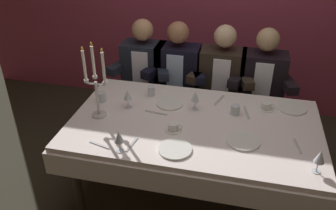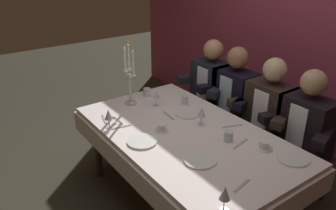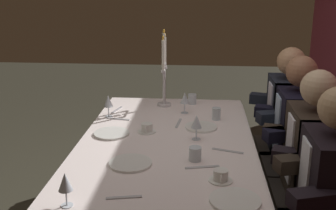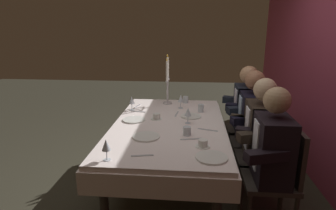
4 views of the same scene
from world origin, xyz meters
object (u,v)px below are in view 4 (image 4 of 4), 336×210
Objects in this scene: dinner_plate_1 at (134,120)px; wine_glass_2 at (188,112)px; wine_glass_3 at (181,99)px; wine_glass_1 at (106,146)px; dinner_plate_3 at (191,116)px; wine_glass_0 at (132,101)px; water_tumbler_1 at (187,131)px; seated_diner_0 at (247,108)px; coffee_cup_1 at (203,144)px; water_tumbler_0 at (186,100)px; water_tumbler_2 at (201,108)px; seated_diner_2 at (262,131)px; seated_diner_1 at (253,117)px; dining_table at (169,135)px; coffee_cup_0 at (156,117)px; seated_diner_3 at (273,148)px; dinner_plate_0 at (212,157)px; dinner_plate_2 at (146,137)px; candelabra at (167,84)px.

dinner_plate_1 is 1.43× the size of wine_glass_2.
wine_glass_1 is at bearing -18.71° from wine_glass_3.
dinner_plate_3 is 1.35× the size of wine_glass_0.
seated_diner_0 is (-0.96, 0.70, -0.04)m from water_tumbler_1.
coffee_cup_1 is at bearing 39.16° from wine_glass_0.
dinner_plate_3 is 2.72× the size of water_tumbler_0.
water_tumbler_2 is 0.67× the size of coffee_cup_1.
seated_diner_2 is (0.56, 0.56, -0.05)m from water_tumbler_2.
seated_diner_1 is at bearing 112.43° from wine_glass_2.
water_tumbler_1 is (0.30, 0.19, 0.16)m from dining_table.
water_tumbler_1 is (-0.54, 0.57, -0.07)m from wine_glass_1.
wine_glass_3 is 2.04× the size of water_tumbler_1.
coffee_cup_0 is at bearing 47.17° from wine_glass_0.
water_tumbler_0 is at bearing 168.53° from wine_glass_3.
dinner_plate_3 is at bearing 176.72° from water_tumbler_1.
seated_diner_3 is (0.51, 0.89, 0.11)m from dining_table.
seated_diner_1 is 0.44m from seated_diner_2.
coffee_cup_0 is 1.04m from seated_diner_1.
dinner_plate_1 is 0.79m from water_tumbler_2.
dinner_plate_0 is 1.09× the size of dinner_plate_3.
dinner_plate_2 is at bearing -2.80° from coffee_cup_0.
water_tumbler_2 is (-0.19, 0.11, 0.04)m from dinner_plate_3.
candelabra is 3.75× the size of wine_glass_0.
seated_diner_2 is at bearing 81.88° from dining_table.
candelabra is at bearing -162.67° from dinner_plate_0.
seated_diner_0 is (-1.40, 0.50, -0.01)m from dinner_plate_0.
candelabra is at bearing -149.03° from dinner_plate_3.
wine_glass_2 reaches higher than dinner_plate_0.
seated_diner_3 is at bearing 114.95° from dinner_plate_0.
wine_glass_3 is 0.28m from water_tumbler_2.
wine_glass_3 is (-0.94, 0.26, 0.11)m from dinner_plate_2.
dinner_plate_0 is at bearing 16.34° from coffee_cup_1.
dinner_plate_0 is 0.78m from wine_glass_1.
dinner_plate_0 is at bearing 23.56° from water_tumbler_1.
dining_table is 0.95m from seated_diner_1.
candelabra reaches higher than dining_table.
water_tumbler_2 is (0.13, 0.24, -0.07)m from wine_glass_3.
seated_diner_1 reaches higher than coffee_cup_0.
wine_glass_2 is 2.02× the size of water_tumbler_0.
dinner_plate_0 is 1.02m from coffee_cup_0.
dinner_plate_1 is 2.88× the size of water_tumbler_0.
candelabra is 0.50× the size of seated_diner_1.
wine_glass_2 is 0.79m from water_tumbler_0.
dining_table is 8.07× the size of dinner_plate_2.
dinner_plate_3 is 0.18× the size of seated_diner_0.
seated_diner_0 is (-0.59, 1.26, -0.01)m from dinner_plate_1.
candelabra reaches higher than seated_diner_2.
dining_table is 0.84m from candelabra.
dinner_plate_2 is (0.45, 0.20, 0.00)m from dinner_plate_1.
wine_glass_2 is at bearing 179.81° from water_tumbler_1.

